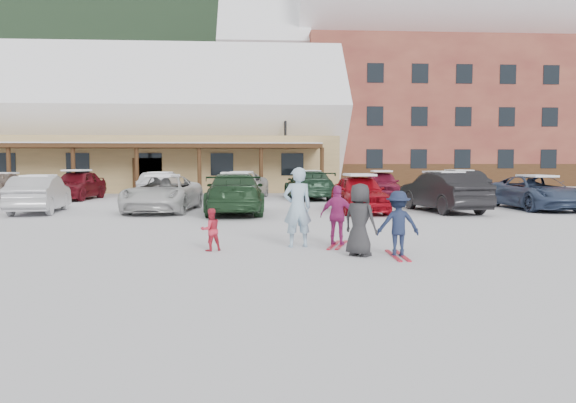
{
  "coord_description": "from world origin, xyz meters",
  "views": [
    {
      "loc": [
        -0.56,
        -12.22,
        1.93
      ],
      "look_at": [
        0.3,
        1.0,
        1.0
      ],
      "focal_mm": 35.0,
      "sensor_mm": 36.0,
      "label": 1
    }
  ],
  "objects": [
    {
      "name": "parked_car_2",
      "position": [
        -4.01,
        9.9,
        0.71
      ],
      "size": [
        2.82,
        5.31,
        1.42
      ],
      "primitive_type": "imported",
      "rotation": [
        0.0,
        0.0,
        -0.09
      ],
      "color": "silver",
      "rests_on": "ground"
    },
    {
      "name": "skis_child_navy",
      "position": [
        2.43,
        -0.97,
        0.01
      ],
      "size": [
        0.26,
        1.41,
        0.03
      ],
      "primitive_type": "cube",
      "rotation": [
        0.0,
        0.0,
        3.1
      ],
      "color": "red",
      "rests_on": "ground"
    },
    {
      "name": "parked_car_1",
      "position": [
        -8.66,
        9.72,
        0.71
      ],
      "size": [
        1.99,
        4.46,
        1.42
      ],
      "primitive_type": "imported",
      "rotation": [
        0.0,
        0.0,
        3.26
      ],
      "color": "#B7B7BB",
      "rests_on": "ground"
    },
    {
      "name": "parked_car_11",
      "position": [
        2.43,
        17.01,
        0.74
      ],
      "size": [
        2.46,
        5.27,
        1.49
      ],
      "primitive_type": "imported",
      "rotation": [
        0.0,
        0.0,
        3.22
      ],
      "color": "#203F2B",
      "rests_on": "ground"
    },
    {
      "name": "alpine_hotel",
      "position": [
        14.27,
        38.0,
        8.63
      ],
      "size": [
        31.48,
        14.01,
        21.48
      ],
      "color": "maroon",
      "rests_on": "ground"
    },
    {
      "name": "forested_hillside",
      "position": [
        0.0,
        85.0,
        19.0
      ],
      "size": [
        300.0,
        70.0,
        38.0
      ],
      "primitive_type": "cube",
      "color": "black",
      "rests_on": "ground"
    },
    {
      "name": "parked_car_9",
      "position": [
        -5.27,
        17.16,
        0.7
      ],
      "size": [
        1.68,
        4.33,
        1.41
      ],
      "primitive_type": "imported",
      "rotation": [
        0.0,
        0.0,
        3.1
      ],
      "color": "#BCBDC1",
      "rests_on": "ground"
    },
    {
      "name": "child_navy",
      "position": [
        2.43,
        -0.97,
        0.67
      ],
      "size": [
        0.89,
        0.54,
        1.35
      ],
      "primitive_type": "imported",
      "rotation": [
        0.0,
        0.0,
        3.1
      ],
      "color": "#182240",
      "rests_on": "ground"
    },
    {
      "name": "conifer_4",
      "position": [
        34.0,
        46.0,
        6.54
      ],
      "size": [
        5.06,
        5.06,
        11.73
      ],
      "color": "black",
      "rests_on": "ground"
    },
    {
      "name": "toddler_red",
      "position": [
        -1.45,
        -0.02,
        0.46
      ],
      "size": [
        0.56,
        0.51,
        0.93
      ],
      "primitive_type": "imported",
      "rotation": [
        0.0,
        0.0,
        3.56
      ],
      "color": "#CC293E",
      "rests_on": "ground"
    },
    {
      "name": "parked_car_10",
      "position": [
        -1.08,
        17.63,
        0.71
      ],
      "size": [
        3.09,
        5.4,
        1.42
      ],
      "primitive_type": "imported",
      "rotation": [
        0.0,
        0.0,
        -0.15
      ],
      "color": "silver",
      "rests_on": "ground"
    },
    {
      "name": "child_magenta",
      "position": [
        1.42,
        0.56,
        0.7
      ],
      "size": [
        0.88,
        0.58,
        1.4
      ],
      "primitive_type": "imported",
      "rotation": [
        0.0,
        0.0,
        2.82
      ],
      "color": "#AB2876",
      "rests_on": "ground"
    },
    {
      "name": "parked_car_7",
      "position": [
        -12.95,
        16.66,
        0.7
      ],
      "size": [
        2.17,
        4.88,
        1.39
      ],
      "primitive_type": "imported",
      "rotation": [
        0.0,
        0.0,
        3.19
      ],
      "color": "#786458",
      "rests_on": "ground"
    },
    {
      "name": "conifer_3",
      "position": [
        6.0,
        44.0,
        5.12
      ],
      "size": [
        3.96,
        3.96,
        9.18
      ],
      "color": "black",
      "rests_on": "ground"
    },
    {
      "name": "ground",
      "position": [
        0.0,
        0.0,
        0.0
      ],
      "size": [
        160.0,
        160.0,
        0.0
      ],
      "primitive_type": "plane",
      "color": "silver",
      "rests_on": "ground"
    },
    {
      "name": "parked_car_8",
      "position": [
        -9.57,
        17.39,
        0.76
      ],
      "size": [
        2.21,
        4.63,
        1.53
      ],
      "primitive_type": "imported",
      "rotation": [
        0.0,
        0.0,
        -0.09
      ],
      "color": "maroon",
      "rests_on": "ground"
    },
    {
      "name": "skis_child_magenta",
      "position": [
        1.42,
        0.56,
        0.01
      ],
      "size": [
        0.63,
        1.39,
        0.03
      ],
      "primitive_type": "cube",
      "rotation": [
        0.0,
        0.0,
        2.82
      ],
      "color": "red",
      "rests_on": "ground"
    },
    {
      "name": "parked_car_4",
      "position": [
        3.58,
        9.1,
        0.73
      ],
      "size": [
        1.82,
        4.33,
        1.46
      ],
      "primitive_type": "imported",
      "rotation": [
        0.0,
        0.0,
        0.02
      ],
      "color": "#AD0B19",
      "rests_on": "ground"
    },
    {
      "name": "parked_car_5",
      "position": [
        6.89,
        9.18,
        0.78
      ],
      "size": [
        2.39,
        4.93,
        1.56
      ],
      "primitive_type": "imported",
      "rotation": [
        0.0,
        0.0,
        3.3
      ],
      "color": "black",
      "rests_on": "ground"
    },
    {
      "name": "day_lodge",
      "position": [
        -9.0,
        27.96,
        3.94
      ],
      "size": [
        29.12,
        12.5,
        10.38
      ],
      "color": "tan",
      "rests_on": "ground"
    },
    {
      "name": "parked_car_6",
      "position": [
        11.1,
        10.02,
        0.69
      ],
      "size": [
        2.44,
        5.04,
        1.38
      ],
      "primitive_type": "imported",
      "rotation": [
        0.0,
        0.0,
        0.03
      ],
      "color": "#354565",
      "rests_on": "ground"
    },
    {
      "name": "parked_car_12",
      "position": [
        6.43,
        17.61,
        0.73
      ],
      "size": [
        2.18,
        4.47,
        1.47
      ],
      "primitive_type": "imported",
      "rotation": [
        0.0,
        0.0,
        -0.11
      ],
      "color": "maroon",
      "rests_on": "ground"
    },
    {
      "name": "parked_car_13",
      "position": [
        10.47,
        17.03,
        0.75
      ],
      "size": [
        1.77,
        4.63,
        1.51
      ],
      "primitive_type": "imported",
      "rotation": [
        0.0,
        0.0,
        3.18
      ],
      "color": "black",
      "rests_on": "ground"
    },
    {
      "name": "lamp_post",
      "position": [
        1.63,
        24.16,
        3.6
      ],
      "size": [
        0.5,
        0.25,
        6.38
      ],
      "color": "black",
      "rests_on": "ground"
    },
    {
      "name": "bystander_dark",
      "position": [
        1.65,
        -0.89,
        0.75
      ],
      "size": [
        0.86,
        0.85,
        1.5
      ],
      "primitive_type": "imported",
      "rotation": [
        0.0,
        0.0,
        2.4
      ],
      "color": "#2B2A2D",
      "rests_on": "ground"
    },
    {
      "name": "parked_car_3",
      "position": [
        -1.19,
        8.84,
        0.76
      ],
      "size": [
        2.21,
        5.29,
        1.53
      ],
      "primitive_type": "imported",
      "rotation": [
        0.0,
        0.0,
        3.16
      ],
      "color": "#204024",
      "rests_on": "ground"
    },
    {
      "name": "adult_skier",
      "position": [
        0.48,
        0.41,
        0.91
      ],
      "size": [
        0.73,
        0.54,
        1.81
      ],
      "primitive_type": "imported",
      "rotation": [
        0.0,
        0.0,
        3.32
      ],
      "color": "#9EC0DA",
      "rests_on": "ground"
    }
  ]
}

